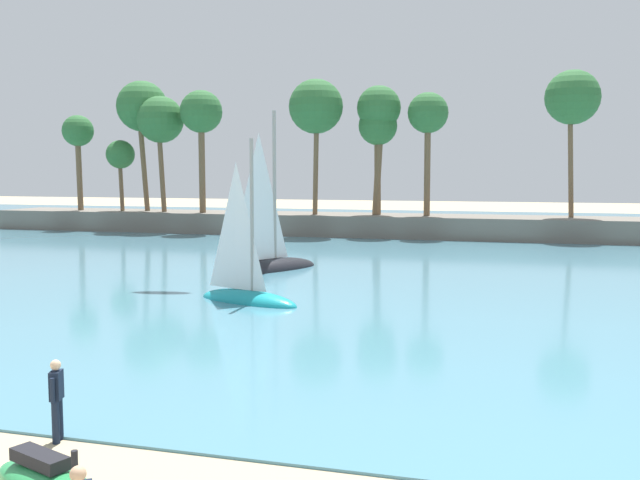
# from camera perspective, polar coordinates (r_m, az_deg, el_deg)

# --- Properties ---
(sea) EXTENTS (220.00, 86.83, 0.06)m
(sea) POSITION_cam_1_polar(r_m,az_deg,el_deg) (55.86, 11.81, -0.17)
(sea) COLOR teal
(sea) RESTS_ON ground
(palm_headland) EXTENTS (86.16, 6.53, 13.52)m
(palm_headland) POSITION_cam_1_polar(r_m,az_deg,el_deg) (59.06, 9.56, 4.81)
(palm_headland) COLOR slate
(palm_headland) RESTS_ON ground
(person_at_waterline) EXTENTS (0.30, 0.53, 1.67)m
(person_at_waterline) POSITION_cam_1_polar(r_m,az_deg,el_deg) (15.53, -20.13, -11.65)
(person_at_waterline) COLOR #141E33
(person_at_waterline) RESTS_ON ground
(sailboat_near_shore) EXTENTS (5.13, 3.02, 7.13)m
(sailboat_near_shore) POSITION_cam_1_polar(r_m,az_deg,el_deg) (29.67, -5.88, -3.64)
(sailboat_near_shore) COLOR teal
(sailboat_near_shore) RESTS_ON sea
(sailboat_toward_headland) EXTENTS (4.76, 6.46, 9.20)m
(sailboat_toward_headland) POSITION_cam_1_polar(r_m,az_deg,el_deg) (38.92, -4.10, -1.19)
(sailboat_toward_headland) COLOR black
(sailboat_toward_headland) RESTS_ON sea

